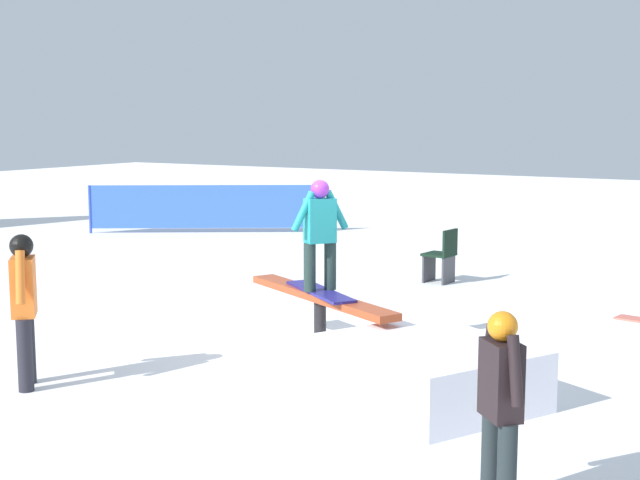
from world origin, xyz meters
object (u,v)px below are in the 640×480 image
Objects in this scene: rail_feature at (320,302)px; folding_chair at (442,257)px; bystander_black at (500,402)px; bystander_orange at (24,302)px; main_rider_on_rail at (320,238)px.

rail_feature is 4.78m from folding_chair.
rail_feature is at bearing 2.00° from bystander_black.
bystander_orange reaches higher than folding_chair.
folding_chair is at bearing -56.75° from rail_feature.
main_rider_on_rail is 3.20m from bystander_orange.
bystander_black is at bearing -137.58° from bystander_orange.
rail_feature is 1.96× the size of main_rider_on_rail.
bystander_black is 8.48m from folding_chair.
rail_feature is at bearing 0.00° from main_rider_on_rail.
main_rider_on_rail reaches higher than rail_feature.
bystander_black is (-3.12, 2.89, -0.54)m from main_rider_on_rail.
bystander_orange is 5.03m from bystander_black.
folding_chair is (0.53, -4.75, -0.20)m from rail_feature.
rail_feature is at bearing -80.38° from bystander_orange.
main_rider_on_rail is at bearing 2.00° from bystander_black.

